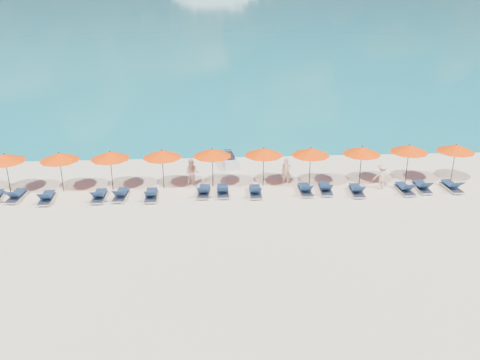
{
  "coord_description": "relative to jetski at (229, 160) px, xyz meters",
  "views": [
    {
      "loc": [
        -1.55,
        -22.43,
        11.28
      ],
      "look_at": [
        0.0,
        3.0,
        1.2
      ],
      "focal_mm": 40.0,
      "sensor_mm": 36.0,
      "label": 1
    }
  ],
  "objects": [
    {
      "name": "lounger_5",
      "position": [
        -4.31,
        -4.96,
        -0.1
      ],
      "size": [
        0.65,
        1.71,
        0.66
      ],
      "rotation": [
        0.0,
        0.0,
        0.02
      ],
      "color": "silver",
      "rests_on": "ground"
    },
    {
      "name": "lounger_1",
      "position": [
        -11.37,
        -4.61,
        -0.1
      ],
      "size": [
        0.77,
        1.75,
        0.66
      ],
      "rotation": [
        0.0,
        0.0,
        -0.09
      ],
      "color": "silver",
      "rests_on": "ground"
    },
    {
      "name": "umbrella_4",
      "position": [
        -1.05,
        -3.47,
        1.68
      ],
      "size": [
        2.1,
        2.1,
        2.28
      ],
      "color": "black",
      "rests_on": "ground"
    },
    {
      "name": "lounger_10",
      "position": [
        5.03,
        -4.65,
        -0.1
      ],
      "size": [
        0.74,
        1.74,
        0.66
      ],
      "rotation": [
        0.0,
        0.0,
        -0.07
      ],
      "color": "silver",
      "rests_on": "ground"
    },
    {
      "name": "lounger_4",
      "position": [
        -5.91,
        -4.8,
        -0.1
      ],
      "size": [
        0.76,
        1.74,
        0.66
      ],
      "rotation": [
        0.0,
        0.0,
        -0.08
      ],
      "color": "silver",
      "rests_on": "ground"
    },
    {
      "name": "umbrella_0",
      "position": [
        -11.99,
        -3.67,
        1.68
      ],
      "size": [
        2.1,
        2.1,
        2.28
      ],
      "color": "black",
      "rests_on": "ground"
    },
    {
      "name": "umbrella_9",
      "position": [
        12.49,
        -3.53,
        1.68
      ],
      "size": [
        2.1,
        2.1,
        2.28
      ],
      "color": "black",
      "rests_on": "ground"
    },
    {
      "name": "umbrella_3",
      "position": [
        -3.75,
        -3.54,
        1.68
      ],
      "size": [
        2.1,
        2.1,
        2.28
      ],
      "color": "black",
      "rests_on": "ground"
    },
    {
      "name": "lounger_13",
      "position": [
        10.36,
        -4.7,
        -0.1
      ],
      "size": [
        0.65,
        1.71,
        0.66
      ],
      "rotation": [
        0.0,
        0.0,
        -0.02
      ],
      "color": "silver",
      "rests_on": "ground"
    },
    {
      "name": "headland_small",
      "position": [
        -149.67,
        551.44,
        -35.33
      ],
      "size": [
        162.0,
        126.0,
        85.5
      ],
      "color": "black",
      "rests_on": "ground"
    },
    {
      "name": "lounger_11",
      "position": [
        6.65,
        -4.99,
        -0.1
      ],
      "size": [
        0.68,
        1.72,
        0.66
      ],
      "rotation": [
        0.0,
        0.0,
        -0.04
      ],
      "color": "silver",
      "rests_on": "ground"
    },
    {
      "name": "lounger_14",
      "position": [
        12.01,
        -4.73,
        -0.1
      ],
      "size": [
        0.76,
        1.75,
        0.66
      ],
      "rotation": [
        0.0,
        0.0,
        0.08
      ],
      "color": "silver",
      "rests_on": "ground"
    },
    {
      "name": "umbrella_8",
      "position": [
        9.87,
        -3.46,
        1.68
      ],
      "size": [
        2.1,
        2.1,
        2.28
      ],
      "color": "black",
      "rests_on": "ground"
    },
    {
      "name": "lounger_3",
      "position": [
        -7.02,
        -4.9,
        -0.1
      ],
      "size": [
        0.65,
        1.71,
        0.66
      ],
      "rotation": [
        0.0,
        0.0,
        -0.02
      ],
      "color": "silver",
      "rests_on": "ground"
    },
    {
      "name": "umbrella_7",
      "position": [
        7.16,
        -3.63,
        1.68
      ],
      "size": [
        2.1,
        2.1,
        2.28
      ],
      "color": "black",
      "rests_on": "ground"
    },
    {
      "name": "lounger_12",
      "position": [
        9.31,
        -4.92,
        -0.1
      ],
      "size": [
        0.7,
        1.73,
        0.66
      ],
      "rotation": [
        0.0,
        0.0,
        0.05
      ],
      "color": "silver",
      "rests_on": "ground"
    },
    {
      "name": "lounger_2",
      "position": [
        -9.7,
        -4.98,
        -0.1
      ],
      "size": [
        0.69,
        1.72,
        0.66
      ],
      "rotation": [
        0.0,
        0.0,
        0.04
      ],
      "color": "silver",
      "rests_on": "ground"
    },
    {
      "name": "lounger_6",
      "position": [
        -1.56,
        -4.63,
        -0.1
      ],
      "size": [
        0.78,
        1.75,
        0.66
      ],
      "rotation": [
        0.0,
        0.0,
        -0.09
      ],
      "color": "silver",
      "rests_on": "ground"
    },
    {
      "name": "umbrella_6",
      "position": [
        4.31,
        -3.67,
        1.68
      ],
      "size": [
        2.1,
        2.1,
        2.28
      ],
      "color": "black",
      "rests_on": "ground"
    },
    {
      "name": "beachgoer_b",
      "position": [
        -2.19,
        -3.35,
        0.46
      ],
      "size": [
        0.83,
        0.56,
        1.6
      ],
      "primitive_type": "imported",
      "rotation": [
        0.0,
        0.0,
        -0.15
      ],
      "color": "#D7AA8A",
      "rests_on": "ground"
    },
    {
      "name": "beachgoer_c",
      "position": [
        8.17,
        -4.35,
        0.4
      ],
      "size": [
        1.01,
        0.58,
        1.47
      ],
      "primitive_type": "imported",
      "rotation": [
        0.0,
        0.0,
        2.99
      ],
      "color": "#D7AA8A",
      "rests_on": "ground"
    },
    {
      "name": "lounger_8",
      "position": [
        1.2,
        -4.82,
        -0.1
      ],
      "size": [
        0.65,
        1.71,
        0.66
      ],
      "rotation": [
        0.0,
        0.0,
        -0.02
      ],
      "color": "silver",
      "rests_on": "ground"
    },
    {
      "name": "lounger_7",
      "position": [
        -0.54,
        -4.62,
        -0.1
      ],
      "size": [
        0.64,
        1.71,
        0.66
      ],
      "rotation": [
        0.0,
        0.0,
        -0.01
      ],
      "color": "silver",
      "rests_on": "ground"
    },
    {
      "name": "ground",
      "position": [
        0.33,
        -8.56,
        -0.33
      ],
      "size": [
        1400.0,
        1400.0,
        0.0
      ],
      "primitive_type": "plane",
      "color": "beige"
    },
    {
      "name": "beachgoer_a",
      "position": [
        3.06,
        -3.29,
        0.42
      ],
      "size": [
        0.56,
        0.38,
        1.51
      ],
      "primitive_type": "imported",
      "rotation": [
        0.0,
        0.0,
        -0.03
      ],
      "color": "#D7AA8A",
      "rests_on": "ground"
    },
    {
      "name": "umbrella_5",
      "position": [
        1.75,
        -3.52,
        1.68
      ],
      "size": [
        2.1,
        2.1,
        2.28
      ],
      "color": "black",
      "rests_on": "ground"
    },
    {
      "name": "jetski",
      "position": [
        0.0,
        0.0,
        0.0
      ],
      "size": [
        1.18,
        2.38,
        0.81
      ],
      "rotation": [
        0.0,
        0.0,
        0.15
      ],
      "color": "silver",
      "rests_on": "ground"
    },
    {
      "name": "umbrella_2",
      "position": [
        -6.52,
        -3.6,
        1.68
      ],
      "size": [
        2.1,
        2.1,
        2.28
      ],
      "color": "black",
      "rests_on": "ground"
    },
    {
      "name": "umbrella_1",
      "position": [
        -9.16,
        -3.68,
        1.68
      ],
      "size": [
        2.1,
        2.1,
        2.28
      ],
      "color": "black",
      "rests_on": "ground"
    },
    {
      "name": "lounger_9",
      "position": [
        3.91,
        -4.72,
        -0.1
      ],
      "size": [
        0.64,
        1.71,
        0.66
      ],
      "rotation": [
        0.0,
        0.0,
        0.01
      ],
      "color": "silver",
      "rests_on": "ground"
    }
  ]
}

